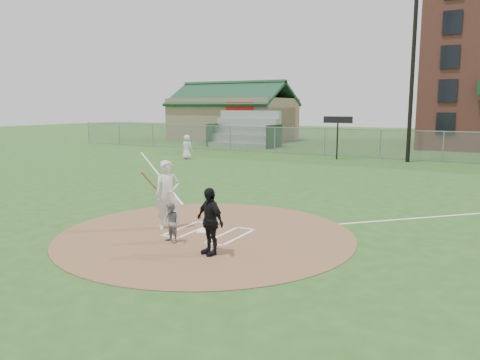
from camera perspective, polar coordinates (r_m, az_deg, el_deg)
The scene contains 14 objects.
ground at distance 13.48m, azimuth -4.15°, elevation -6.64°, with size 140.00×140.00×0.00m, color #26531C.
dirt_circle at distance 13.48m, azimuth -4.15°, elevation -6.60°, with size 8.40×8.40×0.02m, color brown.
home_plate at distance 13.72m, azimuth -4.37°, elevation -6.22°, with size 0.42×0.42×0.03m, color white.
foul_line_third at distance 25.83m, azimuth -10.00°, elevation 0.82°, with size 0.10×24.00×0.01m, color white.
catcher at distance 12.60m, azimuth -8.39°, elevation -5.20°, with size 0.52×0.41×1.08m, color gray.
umpire at distance 11.48m, azimuth -3.71°, elevation -5.03°, with size 0.98×0.41×1.66m, color black.
ondeck_player at distance 32.34m, azimuth -6.49°, elevation 4.01°, with size 0.81×0.53×1.66m, color silver.
batters_boxes at distance 13.60m, azimuth -3.80°, elevation -6.39°, with size 2.08×1.88×0.01m.
batter_at_plate at distance 13.99m, azimuth -8.83°, elevation -1.77°, with size 0.88×1.13×2.04m.
outfield_fence at distance 33.72m, azimuth 16.74°, elevation 4.21°, with size 56.08×0.08×2.03m.
bleachers at distance 42.21m, azimuth 0.47°, elevation 6.27°, with size 6.08×3.20×3.20m.
clubhouse at distance 50.55m, azimuth -0.84°, elevation 7.63°, with size 12.20×8.71×6.23m.
light_pole at distance 32.40m, azimuth 20.36°, elevation 13.76°, with size 1.20×0.30×12.22m.
scoreboard_sign at distance 32.54m, azimuth 11.83°, elevation 6.65°, with size 2.00×0.10×2.93m.
Camera 1 is at (7.12, -10.86, 3.64)m, focal length 35.00 mm.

